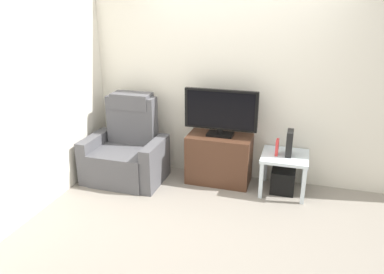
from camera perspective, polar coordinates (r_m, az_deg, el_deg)
ground_plane at (r=4.13m, az=3.08°, el=-12.01°), size 6.40×6.40×0.00m
wall_back at (r=4.69m, az=6.75°, el=8.98°), size 6.40×0.06×2.60m
wall_side at (r=4.43m, az=-21.10°, el=7.12°), size 0.06×4.48×2.60m
tv_stand at (r=4.75m, az=4.14°, el=-3.31°), size 0.79×0.43×0.62m
television at (r=4.56m, az=4.38°, el=3.86°), size 0.90×0.20×0.58m
recliner_armchair at (r=4.89m, az=-9.86°, el=-2.08°), size 0.98×0.78×1.08m
side_table at (r=4.58m, az=13.91°, el=-3.54°), size 0.54×0.54×0.48m
subwoofer_box at (r=4.69m, az=13.64°, el=-6.48°), size 0.28×0.28×0.28m
book_upright at (r=4.50m, az=12.80°, el=-1.52°), size 0.03×0.11×0.19m
game_console at (r=4.51m, az=14.59°, el=-0.89°), size 0.07×0.20×0.30m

